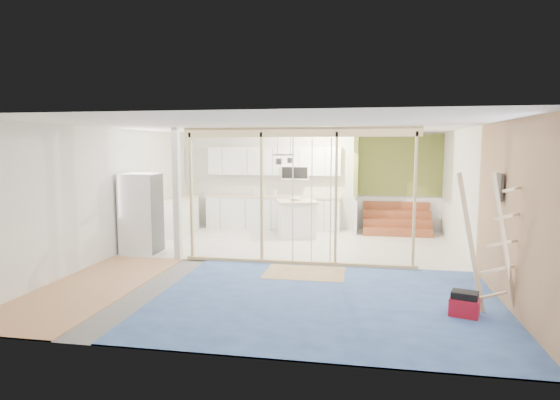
% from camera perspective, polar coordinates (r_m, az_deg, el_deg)
% --- Properties ---
extents(room, '(7.01, 8.01, 2.61)m').
position_cam_1_polar(room, '(8.77, 0.32, 0.42)').
color(room, slate).
rests_on(room, ground).
extents(floor_overlays, '(7.00, 8.00, 0.03)m').
position_cam_1_polar(floor_overlays, '(9.05, 0.84, -7.70)').
color(floor_overlays, silver).
rests_on(floor_overlays, room).
extents(stud_frame, '(4.66, 0.14, 2.60)m').
position_cam_1_polar(stud_frame, '(8.79, -1.43, 2.43)').
color(stud_frame, tan).
rests_on(stud_frame, room).
extents(base_cabinets, '(4.45, 2.24, 0.93)m').
position_cam_1_polar(base_cabinets, '(12.48, -4.33, -1.64)').
color(base_cabinets, white).
rests_on(base_cabinets, room).
extents(upper_cabinets, '(3.60, 0.41, 0.85)m').
position_cam_1_polar(upper_cabinets, '(12.63, -0.48, 4.64)').
color(upper_cabinets, white).
rests_on(upper_cabinets, room).
extents(green_partition, '(2.25, 1.51, 2.60)m').
position_cam_1_polar(green_partition, '(12.33, 12.68, 0.36)').
color(green_partition, olive).
rests_on(green_partition, room).
extents(pot_rack, '(0.52, 0.52, 0.72)m').
position_cam_1_polar(pot_rack, '(10.64, 0.44, 5.25)').
color(pot_rack, black).
rests_on(pot_rack, room).
extents(sheathing_panel, '(0.02, 4.00, 2.60)m').
position_cam_1_polar(sheathing_panel, '(6.95, 26.70, -1.88)').
color(sheathing_panel, tan).
rests_on(sheathing_panel, room).
extents(electrical_panel, '(0.04, 0.30, 0.40)m').
position_cam_1_polar(electrical_panel, '(7.47, 25.17, 1.44)').
color(electrical_panel, '#3D3D43').
rests_on(electrical_panel, room).
extents(ceiling_light, '(0.32, 0.32, 0.08)m').
position_cam_1_polar(ceiling_light, '(11.60, 9.80, 7.94)').
color(ceiling_light, '#FFEABF').
rests_on(ceiling_light, room).
extents(fridge, '(0.75, 0.73, 1.68)m').
position_cam_1_polar(fridge, '(10.23, -16.49, -1.58)').
color(fridge, white).
rests_on(fridge, room).
extents(island, '(1.17, 1.17, 0.92)m').
position_cam_1_polar(island, '(11.54, 2.03, -2.33)').
color(island, white).
rests_on(island, room).
extents(bowl, '(0.28, 0.28, 0.07)m').
position_cam_1_polar(bowl, '(11.45, 1.94, 0.11)').
color(bowl, silver).
rests_on(bowl, island).
extents(soap_bottle_a, '(0.11, 0.11, 0.28)m').
position_cam_1_polar(soap_bottle_a, '(12.73, -3.24, 1.27)').
color(soap_bottle_a, silver).
rests_on(soap_bottle_a, base_cabinets).
extents(soap_bottle_b, '(0.12, 0.12, 0.21)m').
position_cam_1_polar(soap_bottle_b, '(12.54, -0.65, 1.04)').
color(soap_bottle_b, silver).
rests_on(soap_bottle_b, base_cabinets).
extents(toolbox, '(0.43, 0.37, 0.34)m').
position_cam_1_polar(toolbox, '(6.74, 21.56, -11.81)').
color(toolbox, '#B61022').
rests_on(toolbox, room).
extents(ladder, '(1.01, 0.13, 1.89)m').
position_cam_1_polar(ladder, '(6.75, 24.43, -4.88)').
color(ladder, '#DAB585').
rests_on(ladder, room).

